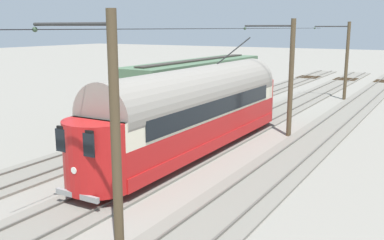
{
  "coord_description": "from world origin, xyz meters",
  "views": [
    {
      "loc": [
        -10.63,
        24.37,
        6.2
      ],
      "look_at": [
        0.47,
        5.29,
        1.56
      ],
      "focal_mm": 41.35,
      "sensor_mm": 36.0,
      "label": 1
    }
  ],
  "objects_px": {
    "catenary_pole_foreground": "(346,59)",
    "catenary_pole_mid_far": "(113,127)",
    "vintage_streetcar": "(197,108)",
    "catenary_pole_mid_near": "(289,76)",
    "boxcar_adjacent": "(197,86)"
  },
  "relations": [
    {
      "from": "catenary_pole_foreground",
      "to": "catenary_pole_mid_far",
      "type": "relative_size",
      "value": 1.0
    },
    {
      "from": "vintage_streetcar",
      "to": "catenary_pole_mid_far",
      "type": "bearing_deg",
      "value": 106.24
    },
    {
      "from": "catenary_pole_foreground",
      "to": "catenary_pole_mid_near",
      "type": "distance_m",
      "value": 15.36
    },
    {
      "from": "catenary_pole_foreground",
      "to": "catenary_pole_mid_near",
      "type": "relative_size",
      "value": 1.0
    },
    {
      "from": "vintage_streetcar",
      "to": "catenary_pole_mid_near",
      "type": "height_order",
      "value": "catenary_pole_mid_near"
    },
    {
      "from": "vintage_streetcar",
      "to": "catenary_pole_mid_near",
      "type": "distance_m",
      "value": 6.48
    },
    {
      "from": "vintage_streetcar",
      "to": "catenary_pole_mid_near",
      "type": "relative_size",
      "value": 2.53
    },
    {
      "from": "boxcar_adjacent",
      "to": "catenary_pole_mid_near",
      "type": "bearing_deg",
      "value": 162.39
    },
    {
      "from": "boxcar_adjacent",
      "to": "vintage_streetcar",
      "type": "bearing_deg",
      "value": 119.32
    },
    {
      "from": "boxcar_adjacent",
      "to": "catenary_pole_foreground",
      "type": "xyz_separation_m",
      "value": [
        -7.32,
        -13.04,
        1.35
      ]
    },
    {
      "from": "boxcar_adjacent",
      "to": "catenary_pole_foreground",
      "type": "relative_size",
      "value": 2.24
    },
    {
      "from": "vintage_streetcar",
      "to": "catenary_pole_mid_near",
      "type": "xyz_separation_m",
      "value": [
        -2.81,
        -5.7,
        1.26
      ]
    },
    {
      "from": "vintage_streetcar",
      "to": "catenary_pole_foreground",
      "type": "xyz_separation_m",
      "value": [
        -2.81,
        -21.07,
        1.26
      ]
    },
    {
      "from": "catenary_pole_mid_near",
      "to": "catenary_pole_foreground",
      "type": "bearing_deg",
      "value": -90.0
    },
    {
      "from": "catenary_pole_mid_near",
      "to": "boxcar_adjacent",
      "type": "bearing_deg",
      "value": -17.61
    }
  ]
}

